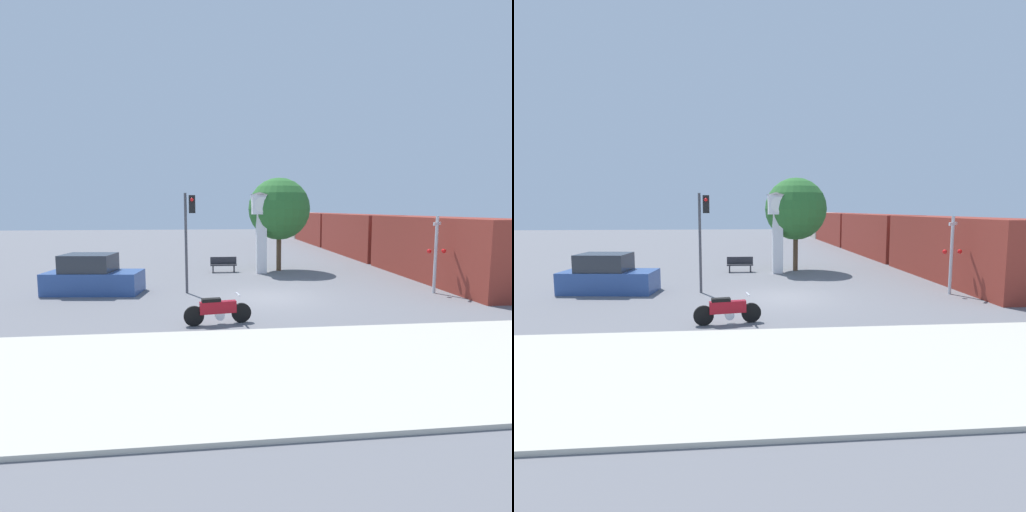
# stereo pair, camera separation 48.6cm
# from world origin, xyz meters

# --- Properties ---
(ground_plane) EXTENTS (120.00, 120.00, 0.00)m
(ground_plane) POSITION_xyz_m (0.00, 0.00, 0.00)
(ground_plane) COLOR slate
(sidewalk_strip) EXTENTS (36.00, 6.00, 0.10)m
(sidewalk_strip) POSITION_xyz_m (0.00, -7.81, 0.05)
(sidewalk_strip) COLOR #BCB7A8
(sidewalk_strip) RESTS_ON ground_plane
(motorcycle) EXTENTS (2.26, 0.58, 1.00)m
(motorcycle) POSITION_xyz_m (-2.35, -3.81, 0.48)
(motorcycle) COLOR black
(motorcycle) RESTS_ON ground_plane
(clock_tower) EXTENTS (1.36, 1.36, 4.86)m
(clock_tower) POSITION_xyz_m (0.44, 6.75, 3.23)
(clock_tower) COLOR white
(clock_tower) RESTS_ON ground_plane
(freight_train) EXTENTS (2.80, 48.63, 3.40)m
(freight_train) POSITION_xyz_m (9.72, 21.80, 1.70)
(freight_train) COLOR maroon
(freight_train) RESTS_ON ground_plane
(traffic_light) EXTENTS (0.50, 0.35, 4.54)m
(traffic_light) POSITION_xyz_m (-3.53, 1.35, 3.11)
(traffic_light) COLOR #47474C
(traffic_light) RESTS_ON ground_plane
(railroad_crossing_signal) EXTENTS (0.90, 0.82, 3.52)m
(railroad_crossing_signal) POSITION_xyz_m (7.58, 0.08, 1.93)
(railroad_crossing_signal) COLOR #B7B7BC
(railroad_crossing_signal) RESTS_ON ground_plane
(street_tree) EXTENTS (3.81, 3.81, 5.75)m
(street_tree) POSITION_xyz_m (1.66, 7.61, 3.83)
(street_tree) COLOR brown
(street_tree) RESTS_ON ground_plane
(bench) EXTENTS (1.60, 0.44, 0.92)m
(bench) POSITION_xyz_m (-1.81, 7.35, 0.49)
(bench) COLOR #2D2D33
(bench) RESTS_ON ground_plane
(parked_car) EXTENTS (4.37, 2.24, 1.80)m
(parked_car) POSITION_xyz_m (-7.93, 1.84, 0.75)
(parked_car) COLOR #2D4C8C
(parked_car) RESTS_ON ground_plane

